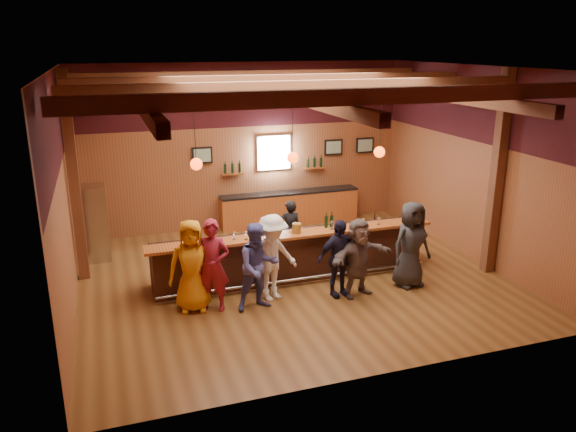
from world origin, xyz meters
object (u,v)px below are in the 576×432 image
(back_bar_cabinet, at_px, (290,208))
(customer_orange, at_px, (192,266))
(customer_white, at_px, (272,258))
(customer_navy, at_px, (338,258))
(customer_redvest, at_px, (213,265))
(bottle_a, at_px, (326,222))
(stainless_fridge, at_px, (93,223))
(customer_denim, at_px, (258,267))
(ice_bucket, at_px, (297,228))
(customer_brown, at_px, (358,258))
(bartender, at_px, (290,231))
(customer_dark, at_px, (411,244))
(bar_counter, at_px, (291,254))

(back_bar_cabinet, height_order, customer_orange, customer_orange)
(customer_white, distance_m, customer_navy, 1.35)
(customer_redvest, xyz_separation_m, bottle_a, (2.70, 0.89, 0.33))
(stainless_fridge, height_order, customer_denim, stainless_fridge)
(customer_white, relative_size, bottle_a, 5.29)
(customer_orange, distance_m, customer_white, 1.59)
(back_bar_cabinet, bearing_deg, ice_bucket, -106.63)
(customer_brown, relative_size, bottle_a, 4.87)
(stainless_fridge, bearing_deg, customer_brown, -36.96)
(customer_orange, xyz_separation_m, customer_white, (1.59, -0.03, -0.02))
(bottle_a, bearing_deg, bartender, 113.25)
(customer_denim, relative_size, customer_brown, 1.06)
(back_bar_cabinet, bearing_deg, customer_orange, -127.72)
(customer_brown, bearing_deg, bartender, 92.29)
(stainless_fridge, height_order, customer_orange, customer_orange)
(customer_dark, height_order, bartender, customer_dark)
(customer_white, distance_m, ice_bucket, 1.07)
(customer_orange, bearing_deg, customer_denim, -6.68)
(stainless_fridge, xyz_separation_m, customer_brown, (5.09, -3.83, -0.08))
(back_bar_cabinet, relative_size, customer_navy, 2.47)
(bar_counter, xyz_separation_m, customer_white, (-0.74, -1.00, 0.37))
(bottle_a, bearing_deg, customer_denim, -148.64)
(back_bar_cabinet, bearing_deg, customer_brown, -92.43)
(bar_counter, distance_m, customer_denim, 1.76)
(bartender, height_order, ice_bucket, bartender)
(customer_navy, bearing_deg, customer_denim, 173.28)
(back_bar_cabinet, relative_size, stainless_fridge, 2.22)
(customer_orange, bearing_deg, customer_dark, 5.38)
(customer_denim, distance_m, customer_navy, 1.70)
(back_bar_cabinet, distance_m, stainless_fridge, 5.43)
(stainless_fridge, relative_size, customer_navy, 1.11)
(customer_denim, bearing_deg, bottle_a, 25.27)
(customer_white, bearing_deg, customer_redvest, 165.14)
(bar_counter, bearing_deg, customer_dark, -30.03)
(ice_bucket, xyz_separation_m, bottle_a, (0.73, 0.14, 0.03))
(customer_redvest, relative_size, customer_denim, 1.05)
(customer_white, height_order, bartender, customer_white)
(customer_redvest, height_order, bartender, customer_redvest)
(customer_orange, bearing_deg, customer_brown, 2.28)
(customer_brown, bearing_deg, customer_white, 152.87)
(back_bar_cabinet, distance_m, customer_dark, 4.99)
(customer_brown, height_order, customer_dark, customer_dark)
(bar_counter, distance_m, stainless_fridge, 4.81)
(customer_dark, bearing_deg, back_bar_cabinet, 93.44)
(customer_orange, distance_m, customer_dark, 4.57)
(customer_brown, distance_m, bottle_a, 1.29)
(customer_navy, relative_size, bottle_a, 4.82)
(customer_orange, height_order, customer_brown, customer_orange)
(customer_white, bearing_deg, back_bar_cabinet, 48.64)
(back_bar_cabinet, relative_size, bottle_a, 11.89)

